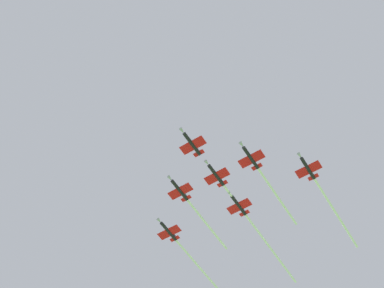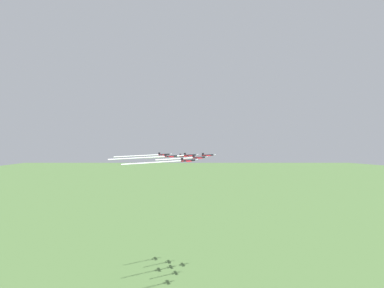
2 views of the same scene
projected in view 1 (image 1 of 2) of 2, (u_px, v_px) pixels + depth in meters
The scene contains 7 objects.
jet_lead at pixel (192, 143), 156.28m from camera, with size 10.14×8.22×2.27m.
jet_port_inner at pixel (263, 176), 160.61m from camera, with size 30.70×20.78×2.27m.
jet_starboard_inner at pixel (192, 206), 169.24m from camera, with size 29.73×20.14×2.27m.
jet_port_outer at pixel (229, 192), 166.56m from camera, with size 30.85×20.88×2.27m.
jet_starboard_outer at pixel (323, 192), 164.09m from camera, with size 36.62×24.71×2.27m.
jet_center_rear at pixel (186, 252), 180.54m from camera, with size 37.44×25.26×2.27m.
jet_port_trail at pixel (257, 230), 174.55m from camera, with size 39.36×26.53×2.27m.
Camera 1 is at (77.19, -2.03, 3.37)m, focal length 50.06 mm.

